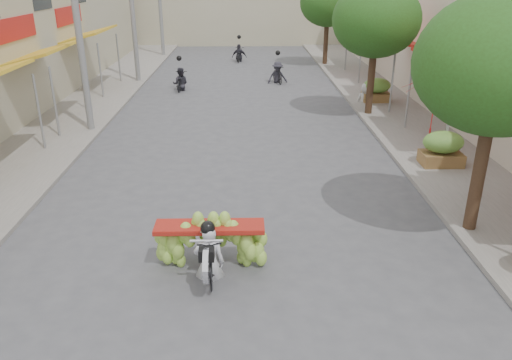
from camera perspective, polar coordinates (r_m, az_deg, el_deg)
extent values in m
cube|color=gray|center=(22.85, -20.11, 7.54)|extent=(4.00, 60.00, 0.12)
cube|color=gray|center=(22.65, 16.07, 7.92)|extent=(4.00, 60.00, 0.12)
cylinder|color=slate|center=(17.60, -23.52, 6.93)|extent=(0.08, 0.08, 2.55)
cube|color=gold|center=(20.54, -23.16, 13.25)|extent=(1.77, 4.00, 0.53)
cylinder|color=slate|center=(18.86, -22.03, 8.11)|extent=(0.08, 0.08, 2.55)
cylinder|color=slate|center=(22.19, -18.95, 10.52)|extent=(0.08, 0.08, 2.55)
cube|color=#B41A18|center=(20.78, -25.86, 15.31)|extent=(0.10, 3.50, 0.80)
cube|color=gold|center=(26.18, -18.49, 15.56)|extent=(1.77, 4.00, 0.53)
cylinder|color=slate|center=(24.45, -17.35, 11.74)|extent=(0.08, 0.08, 2.55)
cylinder|color=slate|center=(27.88, -15.42, 13.19)|extent=(0.08, 0.08, 2.55)
cube|color=#B41A18|center=(26.37, -20.63, 17.20)|extent=(0.10, 3.50, 0.80)
cylinder|color=slate|center=(13.93, 24.25, 3.00)|extent=(0.08, 0.08, 2.55)
cube|color=#B02217|center=(17.55, 22.04, 12.09)|extent=(1.77, 4.20, 0.53)
cylinder|color=slate|center=(15.84, 21.06, 5.71)|extent=(0.08, 0.08, 2.55)
cylinder|color=slate|center=(19.29, 17.03, 9.07)|extent=(0.08, 0.08, 2.55)
cube|color=#B02217|center=(23.14, 16.39, 15.00)|extent=(1.77, 4.20, 0.53)
cylinder|color=slate|center=(21.34, 15.28, 10.50)|extent=(0.08, 0.08, 2.55)
cylinder|color=slate|center=(24.95, 12.91, 12.39)|extent=(0.08, 0.08, 2.55)
cube|color=#B02217|center=(28.90, 12.89, 16.69)|extent=(1.77, 4.20, 0.53)
cylinder|color=slate|center=(27.06, 11.82, 13.25)|extent=(0.08, 0.08, 2.55)
cylinder|color=slate|center=(30.73, 10.28, 14.44)|extent=(0.08, 0.08, 2.55)
cylinder|color=slate|center=(18.90, -19.78, 16.90)|extent=(0.24, 0.24, 8.00)
cylinder|color=slate|center=(27.59, -14.02, 18.95)|extent=(0.24, 0.24, 8.00)
cylinder|color=#3A2719|center=(11.83, 24.24, 1.40)|extent=(0.28, 0.28, 3.20)
ellipsoid|color=#235117|center=(11.30, 26.04, 11.84)|extent=(3.40, 3.40, 2.90)
cylinder|color=#3A2719|center=(20.95, 13.03, 11.40)|extent=(0.28, 0.28, 3.20)
ellipsoid|color=#235117|center=(20.66, 13.59, 17.39)|extent=(3.40, 3.40, 2.90)
cylinder|color=#3A2719|center=(32.59, 7.99, 15.61)|extent=(0.28, 0.28, 3.20)
ellipsoid|color=#235117|center=(32.40, 8.21, 19.47)|extent=(3.40, 3.40, 2.90)
cube|color=brown|center=(15.98, 20.40, 2.52)|extent=(1.20, 0.80, 0.50)
ellipsoid|color=#5C9036|center=(15.81, 20.69, 4.49)|extent=(1.20, 0.88, 0.66)
cube|color=brown|center=(23.29, 13.55, 9.35)|extent=(1.20, 0.80, 0.50)
ellipsoid|color=#5C9036|center=(23.17, 13.69, 10.74)|extent=(1.20, 0.88, 0.66)
imported|color=black|center=(9.74, -5.37, -8.41)|extent=(0.63, 1.66, 0.95)
cylinder|color=silver|center=(9.12, -5.67, -9.74)|extent=(0.10, 0.66, 0.66)
cube|color=black|center=(9.11, -5.67, -8.45)|extent=(0.28, 0.22, 0.22)
cylinder|color=silver|center=(9.08, -5.68, -6.94)|extent=(0.60, 0.05, 0.05)
cube|color=maroon|center=(9.85, -5.33, -5.35)|extent=(2.15, 0.55, 0.10)
imported|color=silver|center=(9.39, -5.53, -5.23)|extent=(0.59, 0.43, 1.63)
sphere|color=black|center=(9.02, -5.73, -0.91)|extent=(0.28, 0.28, 0.28)
imported|color=red|center=(16.24, 20.11, 10.85)|extent=(2.09, 2.09, 1.87)
imported|color=silver|center=(23.04, 12.54, 10.79)|extent=(0.85, 0.54, 1.67)
imported|color=black|center=(25.67, -8.64, 11.07)|extent=(0.65, 1.58, 0.87)
imported|color=#2A2931|center=(25.55, -8.73, 12.58)|extent=(0.81, 0.52, 1.65)
sphere|color=black|center=(25.47, -8.79, 13.59)|extent=(0.26, 0.26, 0.26)
imported|color=black|center=(27.16, 2.47, 11.99)|extent=(0.82, 1.65, 0.93)
imported|color=#2A2931|center=(27.04, 2.50, 13.36)|extent=(1.16, 0.79, 1.65)
sphere|color=black|center=(26.97, 2.51, 14.31)|extent=(0.26, 0.26, 0.26)
imported|color=black|center=(33.99, -1.93, 14.10)|extent=(0.74, 1.59, 0.86)
imported|color=#2A2931|center=(33.90, -1.94, 15.26)|extent=(1.02, 0.65, 1.65)
sphere|color=black|center=(33.84, -1.95, 16.02)|extent=(0.26, 0.26, 0.26)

